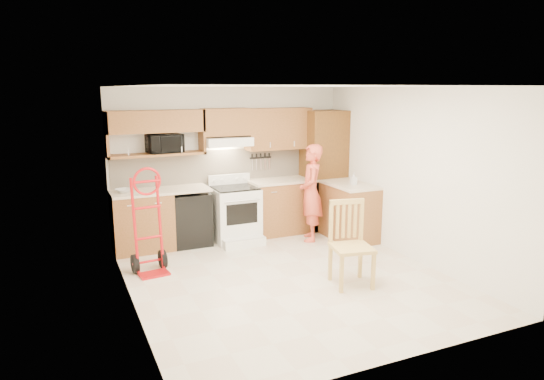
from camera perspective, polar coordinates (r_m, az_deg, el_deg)
floor at (r=6.62m, az=1.80°, el=-10.26°), size 4.00×4.50×0.02m
ceiling at (r=6.14m, az=1.95°, el=12.11°), size 4.00×4.50×0.02m
wall_back at (r=8.32m, az=-4.97°, el=3.27°), size 4.00×0.02×2.50m
wall_front at (r=4.40m, az=14.92°, el=-4.79°), size 4.00×0.02×2.50m
wall_left at (r=5.69m, az=-16.65°, el=-1.15°), size 0.02×4.50×2.50m
wall_right at (r=7.35m, az=16.11°, el=1.73°), size 0.02×4.50×2.50m
backsplash at (r=8.30m, az=-4.91°, el=2.91°), size 3.92×0.03×0.55m
lower_cab_left at (r=7.82m, az=-14.91°, el=-3.64°), size 0.90×0.60×0.90m
dishwasher at (r=7.97m, az=-9.57°, el=-3.29°), size 0.60×0.60×0.85m
lower_cab_right at (r=8.50m, az=1.11°, el=-2.00°), size 1.14×0.60×0.90m
countertop_left at (r=7.76m, az=-12.91°, el=-0.08°), size 1.50×0.63×0.04m
countertop_right at (r=8.40m, az=1.12°, el=1.11°), size 1.14×0.63×0.04m
cab_return_right at (r=8.24m, az=8.99°, el=-2.60°), size 0.60×1.00×0.90m
countertop_return at (r=8.13m, az=9.09°, el=0.61°), size 0.63×1.00×0.04m
pantry_tall at (r=8.75m, az=5.99°, el=2.35°), size 0.70×0.60×2.10m
upper_cab_left at (r=7.75m, az=-13.47°, el=7.80°), size 1.50×0.33×0.34m
upper_shelf_mw at (r=7.80m, az=-13.29°, el=4.07°), size 1.50×0.33×0.04m
upper_cab_center at (r=8.04m, az=-5.46°, el=7.92°), size 0.76×0.33×0.44m
upper_cab_right at (r=8.40m, az=0.75°, el=7.18°), size 1.14×0.33×0.70m
range_hood at (r=8.01m, az=-5.27°, el=5.68°), size 0.76×0.46×0.14m
knife_strip at (r=8.46m, az=-1.33°, el=3.39°), size 0.40×0.05×0.29m
microwave at (r=7.80m, az=-12.45°, el=5.33°), size 0.57×0.42×0.29m
range at (r=7.99m, az=-4.16°, el=-2.32°), size 0.72×0.95×1.07m
person at (r=8.01m, az=4.59°, el=-0.33°), size 0.59×0.69×1.60m
hand_truck at (r=6.77m, az=-14.13°, el=-4.15°), size 0.57×0.53×1.32m
dining_chair at (r=6.28m, az=9.33°, el=-6.31°), size 0.58×0.62×1.08m
soap_bottle at (r=8.03m, az=9.52°, el=1.31°), size 0.10×0.11×0.20m
bowl at (r=7.67m, az=-16.95°, el=-0.07°), size 0.29×0.29×0.06m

